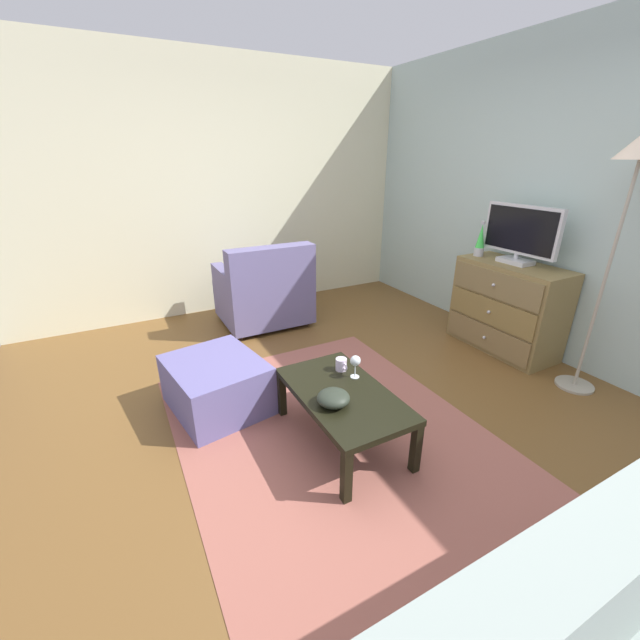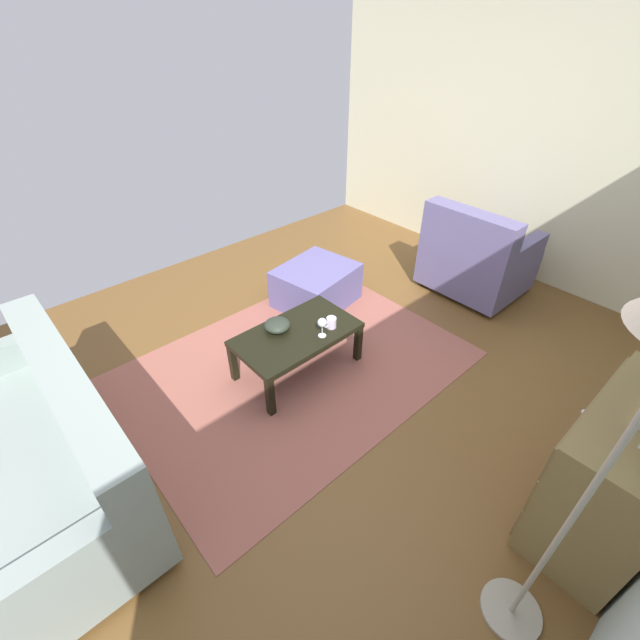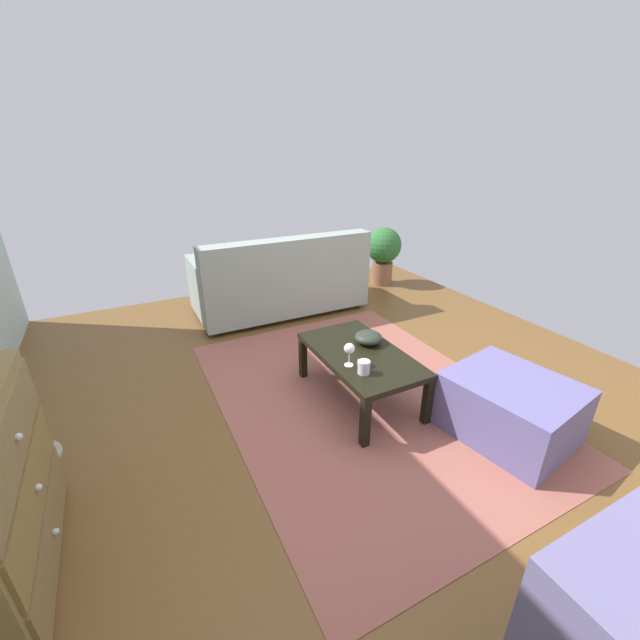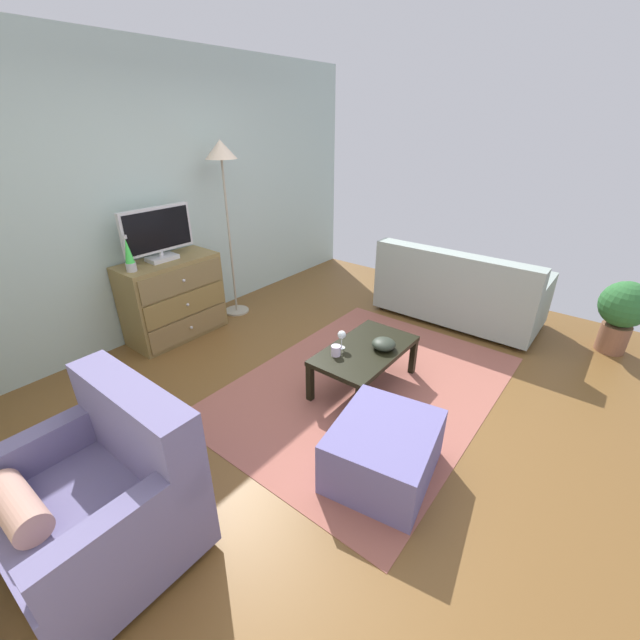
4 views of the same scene
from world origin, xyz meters
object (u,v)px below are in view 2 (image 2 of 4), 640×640
dresser (615,473)px  ottoman (316,285)px  coffee_table (297,337)px  wine_glass (322,323)px  couch_large (39,458)px  bowl_decorative (277,325)px  mug (331,323)px  armchair (476,258)px

dresser → ottoman: dresser is taller
ottoman → coffee_table: bearing=39.8°
dresser → ottoman: (-0.31, -2.66, -0.23)m
wine_glass → couch_large: couch_large is taller
dresser → bowl_decorative: 2.23m
bowl_decorative → mug: bearing=142.6°
wine_glass → bowl_decorative: 0.35m
dresser → couch_large: (2.18, -2.16, -0.08)m
bowl_decorative → ottoman: (-0.83, -0.50, -0.22)m
wine_glass → bowl_decorative: wine_glass is taller
coffee_table → armchair: size_ratio=1.04×
coffee_table → ottoman: ottoman is taller
dresser → wine_glass: size_ratio=6.12×
dresser → mug: dresser is taller
couch_large → coffee_table: bearing=176.3°
coffee_table → couch_large: bearing=-3.7°
couch_large → ottoman: (-2.49, -0.50, -0.14)m
wine_glass → ottoman: size_ratio=0.22×
couch_large → dresser: bearing=135.3°
dresser → coffee_table: size_ratio=1.03×
mug → armchair: 1.83m
dresser → couch_large: bearing=-44.7°
armchair → ottoman: (1.31, -0.87, -0.17)m
bowl_decorative → armchair: (-2.14, 0.37, -0.05)m
armchair → coffee_table: bearing=-7.1°
wine_glass → mug: 0.14m
dresser → mug: size_ratio=8.43×
couch_large → mug: bearing=173.0°
coffee_table → couch_large: size_ratio=0.54×
dresser → wine_glass: dresser is taller
mug → wine_glass: bearing=15.3°
mug → couch_large: 2.00m
bowl_decorative → couch_large: couch_large is taller
dresser → bowl_decorative: dresser is taller
coffee_table → armchair: (-2.06, 0.26, 0.04)m
couch_large → ottoman: couch_large is taller
mug → armchair: size_ratio=0.13×
mug → couch_large: couch_large is taller
dresser → wine_glass: 1.91m
armchair → couch_large: bearing=-5.6°
bowl_decorative → ottoman: size_ratio=0.28×
coffee_table → ottoman: size_ratio=1.33×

